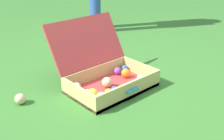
% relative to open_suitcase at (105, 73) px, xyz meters
% --- Properties ---
extents(ground_plane, '(16.00, 16.00, 0.00)m').
position_rel_open_suitcase_xyz_m(ground_plane, '(-0.02, -0.09, -0.11)').
color(ground_plane, '#336B28').
extents(open_suitcase, '(0.62, 0.62, 0.47)m').
position_rel_open_suitcase_xyz_m(open_suitcase, '(0.00, 0.00, 0.00)').
color(open_suitcase, '#B23838').
rests_on(open_suitcase, ground).
extents(stray_ball_on_grass, '(0.07, 0.07, 0.07)m').
position_rel_open_suitcase_xyz_m(stray_ball_on_grass, '(-0.59, 0.18, -0.07)').
color(stray_ball_on_grass, '#D1B784').
rests_on(stray_ball_on_grass, ground).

